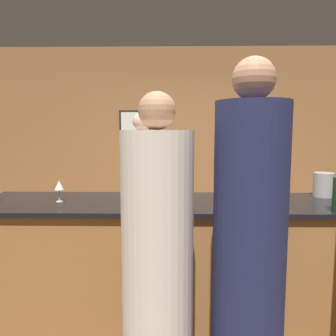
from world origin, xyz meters
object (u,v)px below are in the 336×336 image
(guest_1, at_px, (158,276))
(ice_bucket, at_px, (324,185))
(guest_2, at_px, (248,266))
(bartender, at_px, (143,206))

(guest_1, xyz_separation_m, ice_bucket, (1.34, 1.02, 0.34))
(guest_1, height_order, guest_2, guest_2)
(bartender, distance_m, guest_2, 1.84)
(bartender, xyz_separation_m, ice_bucket, (1.57, -0.62, 0.33))
(guest_2, height_order, ice_bucket, guest_2)
(guest_1, distance_m, ice_bucket, 1.72)
(guest_1, relative_size, guest_2, 0.92)
(guest_2, bearing_deg, bartender, 112.94)
(guest_2, distance_m, ice_bucket, 1.40)
(guest_1, xyz_separation_m, guest_2, (0.48, -0.05, 0.08))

